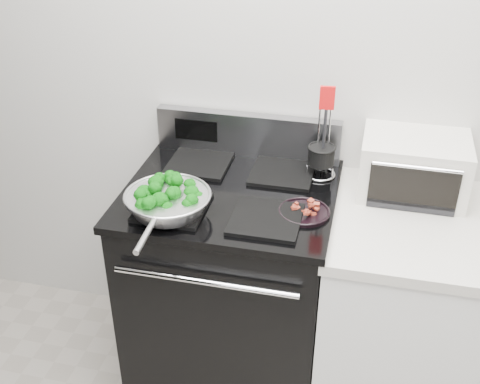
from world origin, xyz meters
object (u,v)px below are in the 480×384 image
(gas_range, at_px, (231,286))
(toaster_oven, at_px, (414,166))
(skillet, at_px, (168,202))
(utensil_holder, at_px, (321,160))
(bacon_plate, at_px, (304,209))

(gas_range, height_order, toaster_oven, toaster_oven)
(skillet, relative_size, toaster_oven, 1.24)
(gas_range, bearing_deg, utensil_holder, 31.21)
(skillet, relative_size, utensil_holder, 1.30)
(bacon_plate, distance_m, utensil_holder, 0.29)
(gas_range, distance_m, bacon_plate, 0.57)
(utensil_holder, xyz_separation_m, toaster_oven, (0.35, 0.01, 0.02))
(gas_range, distance_m, toaster_oven, 0.88)
(skillet, height_order, bacon_plate, skillet)
(skillet, height_order, toaster_oven, toaster_oven)
(bacon_plate, height_order, toaster_oven, toaster_oven)
(gas_range, height_order, utensil_holder, utensil_holder)
(utensil_holder, bearing_deg, gas_range, -154.13)
(gas_range, bearing_deg, skillet, -130.10)
(skillet, distance_m, utensil_holder, 0.63)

